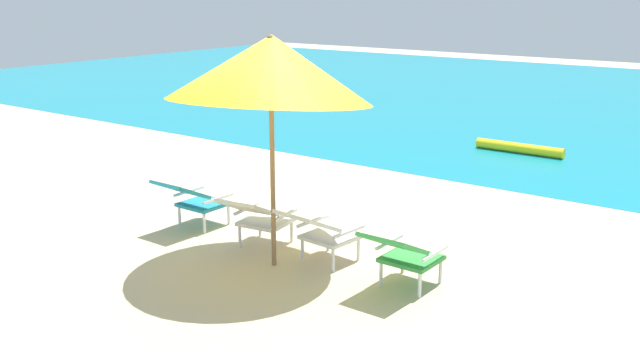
% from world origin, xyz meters
% --- Properties ---
extents(ground_plane, '(40.00, 40.00, 0.00)m').
position_xyz_m(ground_plane, '(0.00, 4.00, 0.00)').
color(ground_plane, '#CCB78E').
extents(ocean_band, '(40.00, 18.00, 0.01)m').
position_xyz_m(ocean_band, '(0.00, 12.76, 0.00)').
color(ocean_band, teal).
rests_on(ocean_band, ground_plane).
extents(swim_buoy, '(1.60, 0.18, 0.18)m').
position_xyz_m(swim_buoy, '(0.18, 6.20, 0.10)').
color(swim_buoy, yellow).
rests_on(swim_buoy, ocean_band).
extents(lounge_chair_far_left, '(0.56, 0.88, 0.68)m').
position_xyz_m(lounge_chair_far_left, '(-1.52, -0.16, 0.40)').
color(lounge_chair_far_left, teal).
rests_on(lounge_chair_far_left, ground_plane).
extents(lounge_chair_near_left, '(0.65, 0.94, 0.68)m').
position_xyz_m(lounge_chair_near_left, '(-0.42, -0.23, 0.40)').
color(lounge_chair_near_left, silver).
rests_on(lounge_chair_near_left, ground_plane).
extents(lounge_chair_near_right, '(0.62, 0.92, 0.68)m').
position_xyz_m(lounge_chair_near_right, '(0.43, -0.20, 0.40)').
color(lounge_chair_near_right, silver).
rests_on(lounge_chair_near_right, ground_plane).
extents(lounge_chair_far_right, '(0.56, 0.88, 0.68)m').
position_xyz_m(lounge_chair_far_right, '(1.47, -0.25, 0.40)').
color(lounge_chair_far_right, '#338E3D').
rests_on(lounge_chair_far_right, ground_plane).
extents(beach_umbrella_center, '(2.43, 2.48, 2.53)m').
position_xyz_m(beach_umbrella_center, '(0.03, -0.48, 2.10)').
color(beach_umbrella_center, olive).
rests_on(beach_umbrella_center, ground_plane).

